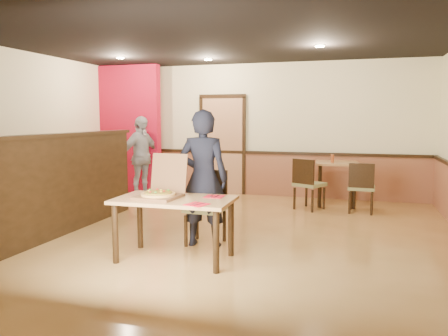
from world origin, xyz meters
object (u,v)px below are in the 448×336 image
object	(u,v)px
side_chair_right	(361,186)
diner_chair	(207,204)
diner	(203,179)
condiment	(332,158)
passerby	(141,157)
side_chair_left	(307,182)
main_table	(174,207)
pizza_box	(160,192)
side_table	(337,171)

from	to	relation	value
side_chair_right	diner_chair	bearing A→B (deg)	54.03
diner	condiment	world-z (taller)	diner
diner_chair	passerby	bearing A→B (deg)	132.33
side_chair_left	diner	bearing A→B (deg)	95.70
side_chair_right	passerby	bearing A→B (deg)	-1.70
passerby	main_table	bearing A→B (deg)	-127.95
pizza_box	condiment	distance (m)	4.12
side_chair_right	diner	bearing A→B (deg)	55.67
main_table	side_chair_right	world-z (taller)	side_chair_right
main_table	pizza_box	distance (m)	0.25
side_chair_right	side_table	xyz separation A→B (m)	(-0.45, 0.62, 0.16)
diner_chair	side_chair_right	xyz separation A→B (m)	(1.98, 2.47, -0.04)
side_table	condiment	world-z (taller)	condiment
side_chair_right	pizza_box	size ratio (longest dim) A/B	1.52
passerby	condiment	world-z (taller)	passerby
passerby	pizza_box	xyz separation A→B (m)	(2.13, -3.59, -0.05)
diner_chair	side_table	bearing A→B (deg)	64.98
side_table	pizza_box	xyz separation A→B (m)	(-1.85, -3.87, 0.15)
diner	pizza_box	size ratio (longest dim) A/B	3.02
side_chair_right	passerby	size ratio (longest dim) A/B	0.52
side_chair_left	side_chair_right	world-z (taller)	side_chair_left
diner_chair	side_chair_left	bearing A→B (deg)	68.39
passerby	condiment	xyz separation A→B (m)	(3.90, 0.13, 0.06)
main_table	diner_chair	world-z (taller)	diner_chair
main_table	side_chair_left	xyz separation A→B (m)	(1.19, 3.25, -0.11)
side_chair_right	condiment	size ratio (longest dim) A/B	5.82
pizza_box	condiment	xyz separation A→B (m)	(1.77, 3.72, 0.11)
diner_chair	side_chair_left	world-z (taller)	diner_chair
pizza_box	side_chair_left	bearing A→B (deg)	71.10
diner_chair	side_table	world-z (taller)	diner_chair
side_chair_right	condiment	xyz separation A→B (m)	(-0.53, 0.47, 0.42)
side_chair_right	side_table	world-z (taller)	side_chair_right
side_table	diner	bearing A→B (deg)	-115.33
side_chair_left	diner	size ratio (longest dim) A/B	0.53
side_chair_right	side_chair_left	bearing A→B (deg)	2.43
diner_chair	side_chair_right	size ratio (longest dim) A/B	1.09
main_table	side_chair_right	distance (m)	3.88
side_chair_left	side_table	xyz separation A→B (m)	(0.48, 0.61, 0.14)
side_chair_left	condiment	xyz separation A→B (m)	(0.40, 0.46, 0.40)
diner	passerby	bearing A→B (deg)	-56.04
pizza_box	main_table	bearing A→B (deg)	4.60
side_chair_right	pizza_box	world-z (taller)	pizza_box
diner_chair	passerby	size ratio (longest dim) A/B	0.57
diner	side_chair_left	bearing A→B (deg)	-117.30
main_table	condiment	world-z (taller)	condiment
side_table	diner_chair	bearing A→B (deg)	-116.41
diner_chair	side_chair_left	distance (m)	2.69
side_chair_left	side_table	world-z (taller)	side_chair_left
diner_chair	pizza_box	size ratio (longest dim) A/B	1.65
side_chair_right	diner	distance (m)	3.31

